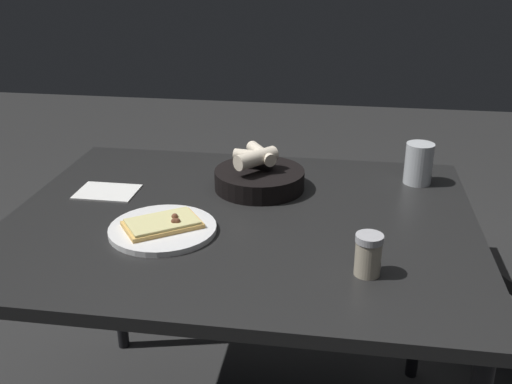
# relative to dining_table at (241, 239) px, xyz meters

# --- Properties ---
(dining_table) EXTENTS (1.15, 0.91, 0.75)m
(dining_table) POSITION_rel_dining_table_xyz_m (0.00, 0.00, 0.00)
(dining_table) COLOR black
(dining_table) RESTS_ON ground
(pizza_plate) EXTENTS (0.25, 0.25, 0.04)m
(pizza_plate) POSITION_rel_dining_table_xyz_m (-0.17, -0.11, 0.07)
(pizza_plate) COLOR white
(pizza_plate) RESTS_ON dining_table
(bread_basket) EXTENTS (0.25, 0.25, 0.12)m
(bread_basket) POSITION_rel_dining_table_xyz_m (0.02, 0.19, 0.10)
(bread_basket) COLOR black
(bread_basket) RESTS_ON dining_table
(beer_glass) EXTENTS (0.08, 0.08, 0.12)m
(beer_glass) POSITION_rel_dining_table_xyz_m (0.45, 0.30, 0.11)
(beer_glass) COLOR silver
(beer_glass) RESTS_ON dining_table
(pepper_shaker) EXTENTS (0.06, 0.06, 0.09)m
(pepper_shaker) POSITION_rel_dining_table_xyz_m (0.30, -0.23, 0.10)
(pepper_shaker) COLOR #BFB299
(pepper_shaker) RESTS_ON dining_table
(napkin) EXTENTS (0.16, 0.12, 0.00)m
(napkin) POSITION_rel_dining_table_xyz_m (-0.39, 0.10, 0.06)
(napkin) COLOR white
(napkin) RESTS_ON dining_table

